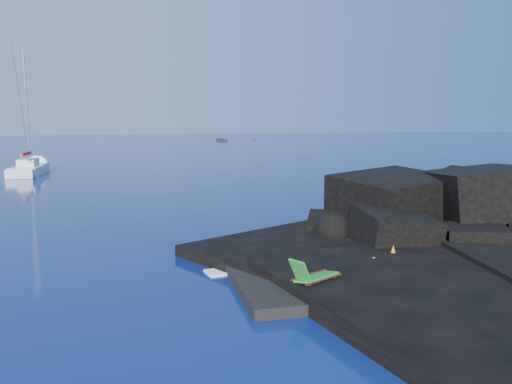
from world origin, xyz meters
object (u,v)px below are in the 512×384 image
(sunbather, at_px, (361,261))
(marker_cone, at_px, (393,252))
(sailboat, at_px, (30,174))
(distant_boat_b, at_px, (253,140))
(distant_boat_a, at_px, (222,141))
(deck_chair, at_px, (317,270))

(sunbather, distance_m, marker_cone, 1.61)
(sailboat, distance_m, distant_boat_b, 95.24)
(sunbather, bearing_deg, sailboat, 120.87)
(sunbather, distance_m, distant_boat_a, 126.60)
(distant_boat_a, xyz_separation_m, distant_boat_b, (8.94, -1.32, 0.00))
(deck_chair, xyz_separation_m, sunbather, (2.67, 1.70, -0.41))
(marker_cone, height_order, distant_boat_a, marker_cone)
(deck_chair, distance_m, distant_boat_b, 130.11)
(distant_boat_a, bearing_deg, marker_cone, -113.65)
(sailboat, bearing_deg, sunbather, -64.62)
(sailboat, relative_size, marker_cone, 24.21)
(sunbather, height_order, distant_boat_b, sunbather)
(deck_chair, xyz_separation_m, marker_cone, (4.24, 2.01, -0.31))
(sunbather, relative_size, distant_boat_b, 0.47)
(sunbather, distance_m, distant_boat_b, 127.68)
(sailboat, xyz_separation_m, distant_boat_b, (52.57, 79.42, 0.00))
(sailboat, bearing_deg, distant_boat_b, 62.73)
(marker_cone, bearing_deg, deck_chair, -154.67)
(deck_chair, height_order, marker_cone, deck_chair)
(sailboat, height_order, marker_cone, sailboat)
(deck_chair, distance_m, sunbather, 3.19)
(sailboat, xyz_separation_m, distant_boat_a, (43.63, 80.73, 0.00))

